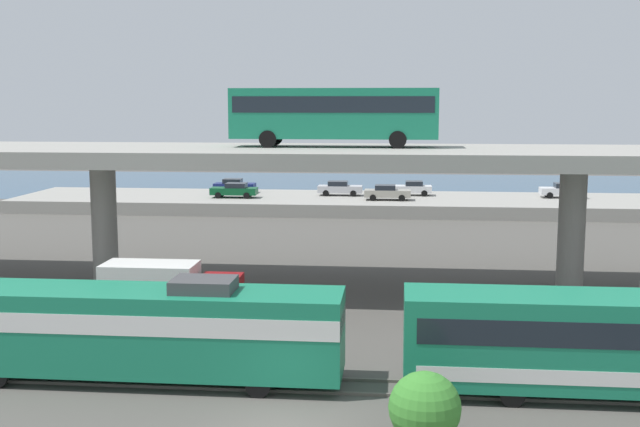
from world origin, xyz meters
The scene contains 15 objects.
rail_strip_near centered at (0.00, 3.24, 0.06)m, with size 110.00×0.12×0.12m, color #59544C.
rail_strip_far centered at (0.00, 4.76, 0.06)m, with size 110.00×0.12×0.12m, color #59544C.
train_locomotive centered at (-7.19, 4.00, 2.19)m, with size 17.44×3.04×4.18m.
highway_overpass centered at (0.00, 20.00, 7.57)m, with size 96.00×10.84×8.30m.
transit_bus_on_overpass centered at (0.07, 21.10, 10.36)m, with size 12.00×2.68×3.40m.
service_truck_east centered at (-7.43, 12.05, 1.64)m, with size 6.80×2.46×3.04m.
pier_parking_lot centered at (0.00, 55.00, 0.63)m, with size 70.32×12.90×1.26m, color gray.
parked_car_0 centered at (-12.70, 53.52, 2.04)m, with size 4.69×1.93×1.50m.
parked_car_1 centered at (-13.62, 57.88, 2.04)m, with size 4.38×1.90×1.50m.
parked_car_2 centered at (-2.19, 56.46, 2.04)m, with size 4.57×1.94×1.50m.
parked_car_3 centered at (2.77, 53.05, 2.04)m, with size 4.55×2.00×1.50m.
parked_car_4 centered at (20.46, 56.70, 2.04)m, with size 4.34×1.95×1.50m.
parked_car_5 centered at (5.35, 57.26, 2.03)m, with size 4.03×1.91×1.50m.
harbor_water centered at (0.00, 78.00, 0.00)m, with size 140.00×36.00×0.01m, color #2D5170.
shrub_right centered at (4.77, -0.69, 1.18)m, with size 2.35×2.35×2.35m, color #3A842E.
Camera 1 is at (3.80, -25.23, 10.92)m, focal length 44.50 mm.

